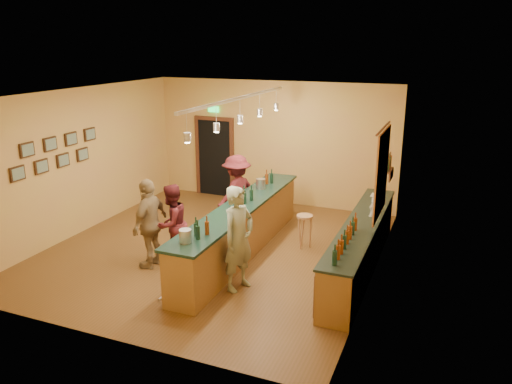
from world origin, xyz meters
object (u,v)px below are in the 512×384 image
at_px(tasting_bar, 241,226).
at_px(bartender, 239,239).
at_px(customer_b, 150,223).
at_px(bar_stool, 305,222).
at_px(back_counter, 361,245).
at_px(customer_a, 172,224).
at_px(customer_c, 237,193).

bearing_deg(tasting_bar, bartender, -67.79).
height_order(customer_b, bar_stool, customer_b).
bearing_deg(tasting_bar, back_counter, 4.38).
bearing_deg(customer_a, tasting_bar, 138.35).
bearing_deg(customer_a, customer_b, -28.17).
xyz_separation_m(tasting_bar, bar_stool, (1.08, 0.81, -0.05)).
xyz_separation_m(back_counter, customer_c, (-3.00, 1.03, 0.39)).
height_order(tasting_bar, bar_stool, tasting_bar).
relative_size(back_counter, tasting_bar, 0.89).
relative_size(tasting_bar, bar_stool, 7.23).
height_order(back_counter, customer_a, customer_a).
distance_m(customer_a, bar_stool, 2.73).
xyz_separation_m(back_counter, customer_a, (-3.46, -1.00, 0.29)).
bearing_deg(bartender, back_counter, -31.71).
xyz_separation_m(customer_b, bar_stool, (2.45, 1.96, -0.30)).
distance_m(tasting_bar, customer_b, 1.80).
xyz_separation_m(bartender, customer_c, (-1.18, 2.56, -0.05)).
relative_size(tasting_bar, bartender, 2.76).
bearing_deg(bar_stool, customer_b, -141.29).
xyz_separation_m(back_counter, bartender, (-1.82, -1.53, 0.44)).
bearing_deg(back_counter, tasting_bar, -175.62).
height_order(bartender, customer_c, bartender).
bearing_deg(bar_stool, back_counter, -26.26).
distance_m(back_counter, bar_stool, 1.43).
bearing_deg(tasting_bar, customer_c, 117.48).
height_order(tasting_bar, customer_b, customer_b).
xyz_separation_m(customer_a, customer_c, (0.46, 2.03, 0.09)).
height_order(customer_a, customer_c, customer_c).
bearing_deg(back_counter, bartender, -139.84).
xyz_separation_m(customer_b, customer_c, (0.73, 2.36, 0.01)).
relative_size(back_counter, customer_c, 2.60).
bearing_deg(tasting_bar, bar_stool, 36.92).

